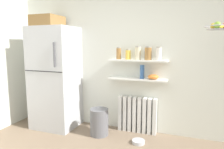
{
  "coord_description": "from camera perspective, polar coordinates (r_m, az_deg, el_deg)",
  "views": [
    {
      "loc": [
        0.89,
        -1.42,
        1.53
      ],
      "look_at": [
        -0.21,
        1.6,
        1.05
      ],
      "focal_mm": 32.4,
      "sensor_mm": 36.0,
      "label": 1
    }
  ],
  "objects": [
    {
      "name": "vase",
      "position": [
        3.41,
        8.5,
        0.76
      ],
      "size": [
        0.07,
        0.07,
        0.23
      ],
      "primitive_type": "cylinder",
      "color": "#38609E",
      "rests_on": "wall_shelf_lower"
    },
    {
      "name": "storage_jar_2",
      "position": [
        3.4,
        7.35,
        6.03
      ],
      "size": [
        0.1,
        0.1,
        0.22
      ],
      "color": "beige",
      "rests_on": "wall_shelf_upper"
    },
    {
      "name": "trash_bin",
      "position": [
        3.52,
        -3.62,
        -13.22
      ],
      "size": [
        0.31,
        0.31,
        0.46
      ],
      "primitive_type": "cylinder",
      "color": "slate",
      "rests_on": "ground_plane"
    },
    {
      "name": "storage_jar_0",
      "position": [
        3.49,
        1.89,
        6.02
      ],
      "size": [
        0.08,
        0.08,
        0.21
      ],
      "color": "olive",
      "rests_on": "wall_shelf_upper"
    },
    {
      "name": "storage_jar_4",
      "position": [
        3.34,
        13.04,
        5.8
      ],
      "size": [
        0.09,
        0.09,
        0.22
      ],
      "color": "silver",
      "rests_on": "wall_shelf_upper"
    },
    {
      "name": "wall_shelf_upper",
      "position": [
        3.41,
        7.31,
        3.96
      ],
      "size": [
        0.99,
        0.22,
        0.02
      ],
      "primitive_type": "cube",
      "color": "white"
    },
    {
      "name": "shelf_bowl",
      "position": [
        3.39,
        11.56,
        -0.65
      ],
      "size": [
        0.18,
        0.18,
        0.08
      ],
      "primitive_type": "ellipsoid",
      "color": "orange",
      "rests_on": "wall_shelf_lower"
    },
    {
      "name": "back_wall",
      "position": [
        3.59,
        5.71,
        4.77
      ],
      "size": [
        7.04,
        0.1,
        2.6
      ],
      "primitive_type": "cube",
      "color": "silver",
      "rests_on": "ground_plane"
    },
    {
      "name": "pet_food_bowl",
      "position": [
        3.35,
        7.46,
        -18.29
      ],
      "size": [
        0.2,
        0.2,
        0.05
      ],
      "primitive_type": "cylinder",
      "color": "#B7B7BC",
      "rests_on": "ground_plane"
    },
    {
      "name": "wall_shelf_lower",
      "position": [
        3.44,
        7.21,
        -1.29
      ],
      "size": [
        0.99,
        0.22,
        0.02
      ],
      "primitive_type": "cube",
      "color": "white"
    },
    {
      "name": "storage_jar_1",
      "position": [
        3.44,
        4.58,
        5.7
      ],
      "size": [
        0.09,
        0.09,
        0.18
      ],
      "color": "yellow",
      "rests_on": "wall_shelf_upper"
    },
    {
      "name": "hanging_fruit_basket",
      "position": [
        2.96,
        27.79,
        11.89
      ],
      "size": [
        0.34,
        0.34,
        0.1
      ],
      "color": "#B2B2B7"
    },
    {
      "name": "refrigerator",
      "position": [
        3.86,
        -15.77,
        -0.27
      ],
      "size": [
        0.77,
        0.7,
        2.04
      ],
      "color": "#B7BABF",
      "rests_on": "ground_plane"
    },
    {
      "name": "radiator",
      "position": [
        3.63,
        7.13,
        -11.18
      ],
      "size": [
        0.67,
        0.12,
        0.62
      ],
      "color": "white",
      "rests_on": "ground_plane"
    },
    {
      "name": "storage_jar_3",
      "position": [
        3.37,
        10.17,
        5.92
      ],
      "size": [
        0.11,
        0.11,
        0.22
      ],
      "color": "olive",
      "rests_on": "wall_shelf_upper"
    }
  ]
}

